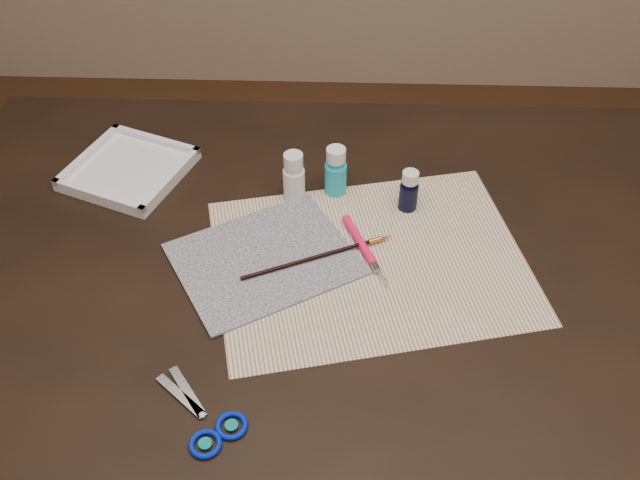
{
  "coord_description": "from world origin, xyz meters",
  "views": [
    {
      "loc": [
        0.03,
        -0.77,
        1.55
      ],
      "look_at": [
        0.0,
        0.0,
        0.8
      ],
      "focal_mm": 40.0,
      "sensor_mm": 36.0,
      "label": 1
    }
  ],
  "objects_px": {
    "canvas": "(265,259)",
    "paint_bottle_cyan": "(336,171)",
    "paint_bottle_navy": "(409,191)",
    "scissors": "(192,411)",
    "palette_tray": "(129,169)",
    "paint_bottle_white": "(294,176)",
    "paper": "(370,260)"
  },
  "relations": [
    {
      "from": "paint_bottle_navy",
      "to": "palette_tray",
      "type": "xyz_separation_m",
      "value": [
        -0.49,
        0.08,
        -0.03
      ]
    },
    {
      "from": "paint_bottle_white",
      "to": "palette_tray",
      "type": "relative_size",
      "value": 0.48
    },
    {
      "from": "paint_bottle_cyan",
      "to": "palette_tray",
      "type": "bearing_deg",
      "value": 174.25
    },
    {
      "from": "scissors",
      "to": "paper",
      "type": "bearing_deg",
      "value": -89.04
    },
    {
      "from": "canvas",
      "to": "scissors",
      "type": "distance_m",
      "value": 0.28
    },
    {
      "from": "paper",
      "to": "palette_tray",
      "type": "xyz_separation_m",
      "value": [
        -0.42,
        0.2,
        0.01
      ]
    },
    {
      "from": "paper",
      "to": "paint_bottle_white",
      "type": "distance_m",
      "value": 0.2
    },
    {
      "from": "paint_bottle_cyan",
      "to": "scissors",
      "type": "bearing_deg",
      "value": -111.42
    },
    {
      "from": "scissors",
      "to": "paint_bottle_navy",
      "type": "bearing_deg",
      "value": -85.44
    },
    {
      "from": "canvas",
      "to": "paint_bottle_cyan",
      "type": "distance_m",
      "value": 0.21
    },
    {
      "from": "paint_bottle_white",
      "to": "palette_tray",
      "type": "height_order",
      "value": "paint_bottle_white"
    },
    {
      "from": "canvas",
      "to": "paint_bottle_white",
      "type": "bearing_deg",
      "value": 76.39
    },
    {
      "from": "paper",
      "to": "canvas",
      "type": "relative_size",
      "value": 1.8
    },
    {
      "from": "canvas",
      "to": "paint_bottle_white",
      "type": "height_order",
      "value": "paint_bottle_white"
    },
    {
      "from": "canvas",
      "to": "paper",
      "type": "bearing_deg",
      "value": 1.87
    },
    {
      "from": "paper",
      "to": "paint_bottle_cyan",
      "type": "xyz_separation_m",
      "value": [
        -0.06,
        0.17,
        0.04
      ]
    },
    {
      "from": "paper",
      "to": "paint_bottle_cyan",
      "type": "relative_size",
      "value": 5.23
    },
    {
      "from": "paint_bottle_white",
      "to": "paint_bottle_navy",
      "type": "xyz_separation_m",
      "value": [
        0.19,
        -0.02,
        -0.01
      ]
    },
    {
      "from": "paper",
      "to": "paint_bottle_white",
      "type": "xyz_separation_m",
      "value": [
        -0.13,
        0.15,
        0.04
      ]
    },
    {
      "from": "paint_bottle_navy",
      "to": "scissors",
      "type": "height_order",
      "value": "paint_bottle_navy"
    },
    {
      "from": "paint_bottle_navy",
      "to": "palette_tray",
      "type": "relative_size",
      "value": 0.41
    },
    {
      "from": "paint_bottle_navy",
      "to": "paint_bottle_cyan",
      "type": "bearing_deg",
      "value": 162.55
    },
    {
      "from": "paint_bottle_white",
      "to": "paint_bottle_cyan",
      "type": "relative_size",
      "value": 0.99
    },
    {
      "from": "canvas",
      "to": "scissors",
      "type": "height_order",
      "value": "scissors"
    },
    {
      "from": "paint_bottle_navy",
      "to": "scissors",
      "type": "relative_size",
      "value": 0.47
    },
    {
      "from": "canvas",
      "to": "paint_bottle_white",
      "type": "distance_m",
      "value": 0.16
    },
    {
      "from": "scissors",
      "to": "palette_tray",
      "type": "xyz_separation_m",
      "value": [
        -0.19,
        0.48,
        0.01
      ]
    },
    {
      "from": "paper",
      "to": "palette_tray",
      "type": "height_order",
      "value": "palette_tray"
    },
    {
      "from": "paper",
      "to": "scissors",
      "type": "bearing_deg",
      "value": -129.63
    },
    {
      "from": "paint_bottle_white",
      "to": "scissors",
      "type": "height_order",
      "value": "paint_bottle_white"
    },
    {
      "from": "canvas",
      "to": "paint_bottle_navy",
      "type": "relative_size",
      "value": 3.48
    },
    {
      "from": "paint_bottle_navy",
      "to": "scissors",
      "type": "distance_m",
      "value": 0.51
    }
  ]
}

